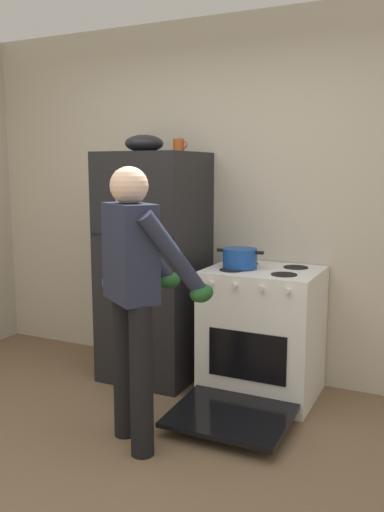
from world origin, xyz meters
The scene contains 8 objects.
ground centered at (0.00, 0.00, 0.00)m, with size 8.00×8.00×0.00m, color brown.
kitchen_wall_back centered at (0.00, 1.95, 1.35)m, with size 6.00×0.10×2.70m, color beige.
refrigerator centered at (-0.41, 1.57, 0.85)m, with size 0.68×0.72×1.71m.
stove_range centered at (0.45, 1.55, 0.44)m, with size 0.76×1.22×0.91m.
person_cook centered at (0.03, 0.58, 0.95)m, with size 0.64×0.67×1.60m.
red_pot centered at (0.29, 1.52, 0.98)m, with size 0.34×0.24×0.13m.
coffee_mug centered at (-0.23, 1.62, 1.75)m, with size 0.11×0.08×0.10m.
mixing_bowl centered at (-0.49, 1.57, 1.77)m, with size 0.28×0.28×0.13m, color black.
Camera 1 is at (1.59, -1.95, 1.59)m, focal length 38.04 mm.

